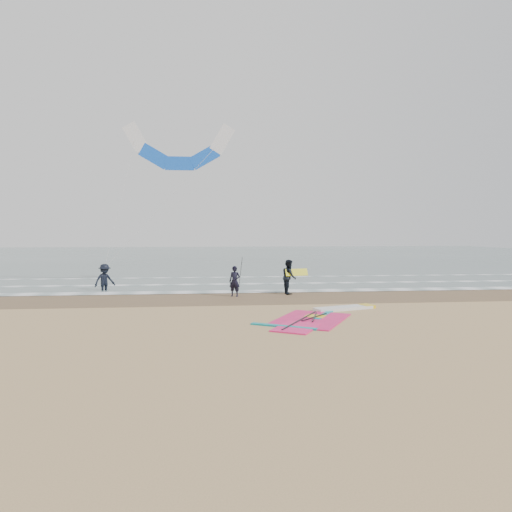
{
  "coord_description": "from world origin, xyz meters",
  "views": [
    {
      "loc": [
        -2.74,
        -17.28,
        3.37
      ],
      "look_at": [
        -0.47,
        5.0,
        2.2
      ],
      "focal_mm": 32.0,
      "sensor_mm": 36.0,
      "label": 1
    }
  ],
  "objects": [
    {
      "name": "person_wading",
      "position": [
        -8.76,
        9.57,
        0.95
      ],
      "size": [
        1.4,
        1.32,
        1.9
      ],
      "primitive_type": "imported",
      "rotation": [
        0.0,
        0.0,
        0.67
      ],
      "color": "black",
      "rests_on": "ground"
    },
    {
      "name": "sea_water",
      "position": [
        0.0,
        48.0,
        0.01
      ],
      "size": [
        120.0,
        80.0,
        0.02
      ],
      "primitive_type": "cube",
      "color": "#47605E",
      "rests_on": "ground"
    },
    {
      "name": "ground",
      "position": [
        0.0,
        0.0,
        0.0
      ],
      "size": [
        120.0,
        120.0,
        0.0
      ],
      "primitive_type": "plane",
      "color": "tan",
      "rests_on": "ground"
    },
    {
      "name": "person_walking",
      "position": [
        1.56,
        7.12,
        0.94
      ],
      "size": [
        0.73,
        0.93,
        1.88
      ],
      "primitive_type": "imported",
      "rotation": [
        0.0,
        0.0,
        1.58
      ],
      "color": "black",
      "rests_on": "ground"
    },
    {
      "name": "person_standing",
      "position": [
        -1.44,
        6.45,
        0.81
      ],
      "size": [
        0.69,
        0.58,
        1.61
      ],
      "primitive_type": "imported",
      "rotation": [
        0.0,
        0.0,
        -0.4
      ],
      "color": "black",
      "rests_on": "ground"
    },
    {
      "name": "foam_waterline",
      "position": [
        0.0,
        10.44,
        0.03
      ],
      "size": [
        120.0,
        9.15,
        0.02
      ],
      "color": "white",
      "rests_on": "ground"
    },
    {
      "name": "held_pole",
      "position": [
        -1.14,
        6.45,
        1.18
      ],
      "size": [
        0.17,
        0.86,
        1.82
      ],
      "color": "black",
      "rests_on": "ground"
    },
    {
      "name": "wet_sand_band",
      "position": [
        0.0,
        6.0,
        0.0
      ],
      "size": [
        120.0,
        5.0,
        0.01
      ],
      "primitive_type": "cube",
      "color": "brown",
      "rests_on": "ground"
    },
    {
      "name": "carried_kiteboard",
      "position": [
        1.96,
        7.02,
        1.19
      ],
      "size": [
        1.3,
        0.51,
        0.39
      ],
      "color": "yellow",
      "rests_on": "ground"
    },
    {
      "name": "windsurf_rig",
      "position": [
        1.67,
        0.31,
        0.04
      ],
      "size": [
        5.84,
        5.53,
        0.14
      ],
      "color": "white",
      "rests_on": "ground"
    },
    {
      "name": "surf_kite",
      "position": [
        -4.63,
        12.49,
        8.55
      ],
      "size": [
        7.73,
        2.99,
        9.08
      ],
      "color": "white",
      "rests_on": "ground"
    }
  ]
}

